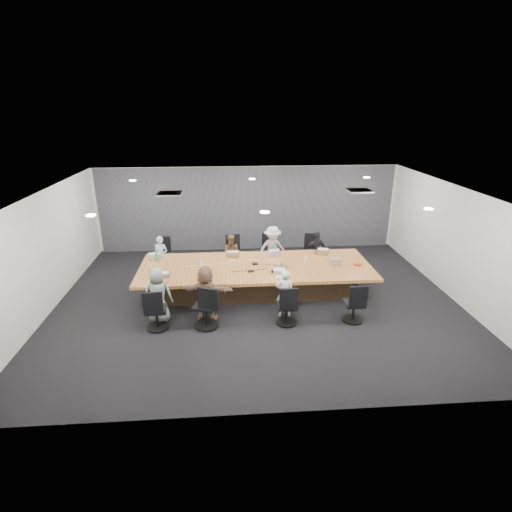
{
  "coord_description": "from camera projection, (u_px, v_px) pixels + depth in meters",
  "views": [
    {
      "loc": [
        -0.72,
        -9.08,
        4.66
      ],
      "look_at": [
        0.0,
        0.4,
        1.05
      ],
      "focal_mm": 28.0,
      "sensor_mm": 36.0,
      "label": 1
    }
  ],
  "objects": [
    {
      "name": "stapler",
      "position": [
        275.0,
        272.0,
        9.93
      ],
      "size": [
        0.18,
        0.07,
        0.07
      ],
      "primitive_type": "cube",
      "rotation": [
        0.0,
        0.0,
        -0.16
      ],
      "color": "black",
      "rests_on": "conference_table"
    },
    {
      "name": "laptop_1",
      "position": [
        233.0,
        255.0,
        11.08
      ],
      "size": [
        0.36,
        0.26,
        0.02
      ],
      "primitive_type": "cube",
      "rotation": [
        0.0,
        0.0,
        3.1
      ],
      "color": "#8C6647",
      "rests_on": "conference_table"
    },
    {
      "name": "laptop_6",
      "position": [
        282.0,
        277.0,
        9.67
      ],
      "size": [
        0.34,
        0.27,
        0.02
      ],
      "primitive_type": "cube",
      "rotation": [
        0.0,
        0.0,
        -0.25
      ],
      "color": "#B2B2B7",
      "rests_on": "conference_table"
    },
    {
      "name": "cup_white_far",
      "position": [
        233.0,
        262.0,
        10.52
      ],
      "size": [
        0.09,
        0.09,
        0.1
      ],
      "primitive_type": "cylinder",
      "rotation": [
        0.0,
        0.0,
        0.2
      ],
      "color": "white",
      "rests_on": "conference_table"
    },
    {
      "name": "wall_left",
      "position": [
        44.0,
        254.0,
        9.32
      ],
      "size": [
        0.0,
        8.0,
        2.8
      ],
      "primitive_type": "cube",
      "rotation": [
        1.57,
        0.0,
        1.57
      ],
      "color": "beige",
      "rests_on": "ground"
    },
    {
      "name": "chair_5",
      "position": [
        206.0,
        309.0,
        8.82
      ],
      "size": [
        0.74,
        0.74,
        0.86
      ],
      "primitive_type": null,
      "rotation": [
        0.0,
        0.0,
        -0.34
      ],
      "color": "black",
      "rests_on": "ground"
    },
    {
      "name": "chair_3",
      "position": [
        313.0,
        254.0,
        12.22
      ],
      "size": [
        0.58,
        0.58,
        0.76
      ],
      "primitive_type": null,
      "rotation": [
        0.0,
        0.0,
        3.0
      ],
      "color": "black",
      "rests_on": "ground"
    },
    {
      "name": "person_1",
      "position": [
        232.0,
        254.0,
        11.65
      ],
      "size": [
        0.64,
        0.54,
        1.16
      ],
      "primitive_type": "imported",
      "rotation": [
        0.0,
        0.0,
        6.09
      ],
      "color": "brown",
      "rests_on": "ground"
    },
    {
      "name": "cup_white_near",
      "position": [
        306.0,
        259.0,
        10.72
      ],
      "size": [
        0.08,
        0.08,
        0.09
      ],
      "primitive_type": "cylinder",
      "rotation": [
        0.0,
        0.0,
        -0.13
      ],
      "color": "white",
      "rests_on": "conference_table"
    },
    {
      "name": "bottle_clear",
      "position": [
        201.0,
        263.0,
        10.3
      ],
      "size": [
        0.09,
        0.09,
        0.22
      ],
      "primitive_type": "cylinder",
      "rotation": [
        0.0,
        0.0,
        -0.41
      ],
      "color": "silver",
      "rests_on": "conference_table"
    },
    {
      "name": "curtain",
      "position": [
        248.0,
        209.0,
        13.33
      ],
      "size": [
        9.8,
        0.04,
        2.8
      ],
      "primitive_type": "cube",
      "color": "#55565F",
      "rests_on": "ground"
    },
    {
      "name": "chair_4",
      "position": [
        157.0,
        313.0,
        8.75
      ],
      "size": [
        0.56,
        0.56,
        0.77
      ],
      "primitive_type": null,
      "rotation": [
        0.0,
        0.0,
        0.07
      ],
      "color": "black",
      "rests_on": "ground"
    },
    {
      "name": "snack_packet",
      "position": [
        357.0,
        265.0,
        10.4
      ],
      "size": [
        0.21,
        0.19,
        0.04
      ],
      "primitive_type": "cube",
      "rotation": [
        0.0,
        0.0,
        -0.56
      ],
      "color": "red",
      "rests_on": "conference_table"
    },
    {
      "name": "person_3",
      "position": [
        316.0,
        251.0,
        11.82
      ],
      "size": [
        0.76,
        0.47,
        1.2
      ],
      "primitive_type": "imported",
      "rotation": [
        0.0,
        0.0,
        6.54
      ],
      "color": "black",
      "rests_on": "ground"
    },
    {
      "name": "floor",
      "position": [
        257.0,
        300.0,
        10.17
      ],
      "size": [
        10.0,
        8.0,
        0.0
      ],
      "primitive_type": "cube",
      "color": "black",
      "rests_on": "ground"
    },
    {
      "name": "wall_back",
      "position": [
        248.0,
        208.0,
        13.41
      ],
      "size": [
        10.0,
        0.0,
        2.8
      ],
      "primitive_type": "cube",
      "rotation": [
        1.57,
        0.0,
        0.0
      ],
      "color": "beige",
      "rests_on": "ground"
    },
    {
      "name": "mic_right",
      "position": [
        255.0,
        264.0,
        10.47
      ],
      "size": [
        0.16,
        0.11,
        0.03
      ],
      "primitive_type": "cube",
      "rotation": [
        0.0,
        0.0,
        -0.03
      ],
      "color": "black",
      "rests_on": "conference_table"
    },
    {
      "name": "laptop_2",
      "position": [
        275.0,
        254.0,
        11.16
      ],
      "size": [
        0.35,
        0.28,
        0.02
      ],
      "primitive_type": "cube",
      "rotation": [
        0.0,
        0.0,
        3.39
      ],
      "color": "#B2B2B7",
      "rests_on": "conference_table"
    },
    {
      "name": "mic_left",
      "position": [
        251.0,
        271.0,
        10.0
      ],
      "size": [
        0.16,
        0.11,
        0.03
      ],
      "primitive_type": "cube",
      "rotation": [
        0.0,
        0.0,
        0.07
      ],
      "color": "black",
      "rests_on": "conference_table"
    },
    {
      "name": "person_4",
      "position": [
        158.0,
        295.0,
        8.99
      ],
      "size": [
        0.64,
        0.42,
        1.3
      ],
      "primitive_type": "imported",
      "rotation": [
        0.0,
        0.0,
        3.13
      ],
      "color": "gray",
      "rests_on": "ground"
    },
    {
      "name": "conference_table",
      "position": [
        256.0,
        278.0,
        10.5
      ],
      "size": [
        6.0,
        2.2,
        0.74
      ],
      "color": "#3E2E1D",
      "rests_on": "ground"
    },
    {
      "name": "laptop_5",
      "position": [
        207.0,
        279.0,
        9.54
      ],
      "size": [
        0.34,
        0.26,
        0.02
      ],
      "primitive_type": "cube",
      "rotation": [
        0.0,
        0.0,
        -0.18
      ],
      "color": "#B2B2B7",
      "rests_on": "conference_table"
    },
    {
      "name": "chair_7",
      "position": [
        354.0,
        306.0,
        9.07
      ],
      "size": [
        0.51,
        0.51,
        0.74
      ],
      "primitive_type": null,
      "rotation": [
        0.0,
        0.0,
        -0.02
      ],
      "color": "black",
      "rests_on": "ground"
    },
    {
      "name": "laptop_3",
      "position": [
        320.0,
        253.0,
        11.25
      ],
      "size": [
        0.36,
        0.28,
        0.02
      ],
      "primitive_type": "cube",
      "rotation": [
        0.0,
        0.0,
        2.92
      ],
      "color": "#8C6647",
      "rests_on": "conference_table"
    },
    {
      "name": "person_2",
      "position": [
        272.0,
        249.0,
        11.69
      ],
      "size": [
        0.98,
        0.69,
        1.39
      ],
      "primitive_type": "imported",
      "rotation": [
        0.0,
        0.0,
        6.49
      ],
      "color": "#A6A6A6",
      "rests_on": "ground"
    },
    {
      "name": "bottle_green_right",
      "position": [
        282.0,
        268.0,
        9.92
      ],
      "size": [
        0.08,
        0.08,
        0.26
      ],
      "primitive_type": "cylinder",
      "rotation": [
        0.0,
        0.0,
        0.09
      ],
      "color": "#388255",
      "rests_on": "conference_table"
    },
    {
      "name": "laptop_4",
      "position": [
        161.0,
        281.0,
        9.47
      ],
      "size": [
        0.37,
        0.27,
        0.02
      ],
      "primitive_type": "cube",
      "rotation": [
        0.0,
        0.0,
        0.09
      ],
      "color": "#8C6647",
      "rests_on": "conference_table"
    },
    {
      "name": "chair_1",
      "position": [
        232.0,
        256.0,
        12.04
      ],
      "size": [
        0.61,
        0.61,
        0.79
      ],
      "primitive_type": null,
      "rotation": [
        0.0,
        0.0,
        3.29
      ],
      "color": "black",
      "rests_on": "ground"
    },
    {
      "name": "laptop_0",
      "position": [
        157.0,
        257.0,
        10.93
      ],
      "size": [
        0.38,
        0.3,
        0.02
      ],
      "primitive_type": "cube",
      "rotation": [
        0.0,
        0.0,
        3.33
      ],
      "color": "#B2B2B7",
      "rests_on": "conference_table"
    },
    {
      "name": "wall_front",
      "position": [
        278.0,
        338.0,
        5.95
      ],
      "size": [
        10.0,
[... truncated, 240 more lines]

